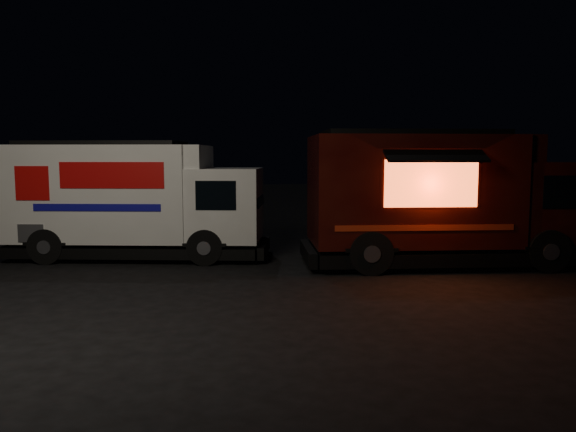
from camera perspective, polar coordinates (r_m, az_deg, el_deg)
The scene contains 3 objects.
ground at distance 11.23m, azimuth -9.46°, elevation -6.94°, with size 80.00×80.00×0.00m, color black.
white_truck at distance 14.40m, azimuth -14.89°, elevation 1.60°, with size 6.36×2.17×2.88m, color white, non-canonical shape.
red_truck at distance 13.54m, azimuth 15.82°, elevation 1.76°, with size 6.66×2.45×3.10m, color #370F0A, non-canonical shape.
Camera 1 is at (-0.22, -10.94, 2.51)m, focal length 35.00 mm.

